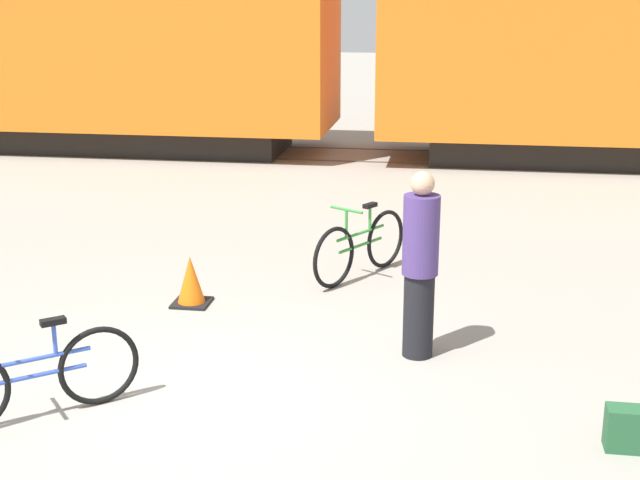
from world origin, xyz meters
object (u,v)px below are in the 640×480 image
at_px(bicycle_green, 361,246).
at_px(person_in_purple, 420,265).
at_px(freight_train, 357,22).
at_px(backpack, 624,429).
at_px(traffic_cone, 191,282).
at_px(bicycle_blue, 34,377).

relative_size(bicycle_green, person_in_purple, 0.85).
xyz_separation_m(freight_train, backpack, (3.40, -11.72, -2.51)).
bearing_deg(traffic_cone, person_in_purple, -22.15).
height_order(freight_train, bicycle_blue, freight_train).
bearing_deg(bicycle_green, traffic_cone, -144.59).
distance_m(bicycle_green, bicycle_blue, 4.58).
bearing_deg(traffic_cone, bicycle_blue, -99.19).
relative_size(freight_train, bicycle_green, 17.63).
distance_m(backpack, traffic_cone, 4.89).
xyz_separation_m(bicycle_green, person_in_purple, (0.80, -2.26, 0.51)).
relative_size(freight_train, bicycle_blue, 19.47).
bearing_deg(person_in_purple, traffic_cone, 152.46).
height_order(freight_train, bicycle_green, freight_train).
height_order(backpack, traffic_cone, traffic_cone).
distance_m(bicycle_blue, person_in_purple, 3.51).
distance_m(bicycle_green, person_in_purple, 2.45).
bearing_deg(backpack, traffic_cone, 148.21).
relative_size(freight_train, traffic_cone, 48.60).
xyz_separation_m(bicycle_green, bicycle_blue, (-2.19, -4.03, -0.02)).
xyz_separation_m(freight_train, bicycle_blue, (-1.22, -11.94, -2.31)).
relative_size(freight_train, person_in_purple, 15.01).
distance_m(bicycle_blue, traffic_cone, 2.83).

